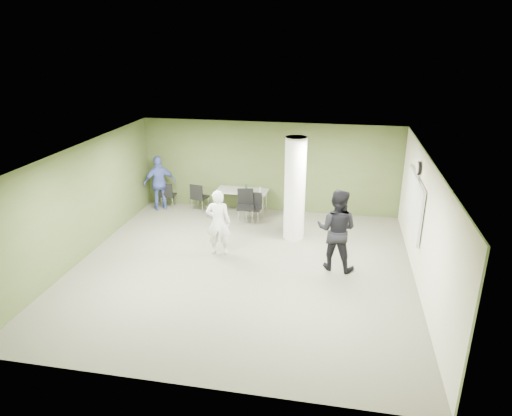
% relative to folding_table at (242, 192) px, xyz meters
% --- Properties ---
extents(floor, '(8.00, 8.00, 0.00)m').
position_rel_folding_table_xyz_m(floor, '(0.77, -3.54, -0.70)').
color(floor, '#545342').
rests_on(floor, ground).
extents(ceiling, '(8.00, 8.00, 0.00)m').
position_rel_folding_table_xyz_m(ceiling, '(0.77, -3.54, 2.10)').
color(ceiling, white).
rests_on(ceiling, wall_back).
extents(wall_back, '(8.00, 2.80, 0.02)m').
position_rel_folding_table_xyz_m(wall_back, '(0.77, 0.46, 0.70)').
color(wall_back, '#414F25').
rests_on(wall_back, floor).
extents(wall_left, '(0.02, 8.00, 2.80)m').
position_rel_folding_table_xyz_m(wall_left, '(-3.23, -3.54, 0.70)').
color(wall_left, '#414F25').
rests_on(wall_left, floor).
extents(wall_right_cream, '(0.02, 8.00, 2.80)m').
position_rel_folding_table_xyz_m(wall_right_cream, '(4.77, -3.54, 0.70)').
color(wall_right_cream, beige).
rests_on(wall_right_cream, floor).
extents(column, '(0.56, 0.56, 2.80)m').
position_rel_folding_table_xyz_m(column, '(1.77, -1.54, 0.70)').
color(column, silver).
rests_on(column, floor).
extents(whiteboard, '(0.05, 2.30, 1.30)m').
position_rel_folding_table_xyz_m(whiteboard, '(4.69, -2.34, 0.80)').
color(whiteboard, silver).
rests_on(whiteboard, wall_right_cream).
extents(wall_clock, '(0.06, 0.32, 0.32)m').
position_rel_folding_table_xyz_m(wall_clock, '(4.69, -2.34, 1.65)').
color(wall_clock, black).
rests_on(wall_clock, wall_right_cream).
extents(folding_table, '(1.60, 0.73, 1.00)m').
position_rel_folding_table_xyz_m(folding_table, '(0.00, 0.00, 0.00)').
color(folding_table, gray).
rests_on(folding_table, floor).
extents(wastebasket, '(0.28, 0.28, 0.32)m').
position_rel_folding_table_xyz_m(wastebasket, '(-0.88, -0.50, -0.54)').
color(wastebasket, '#4C4C4C').
rests_on(wastebasket, floor).
extents(chair_back_left, '(0.44, 0.44, 0.85)m').
position_rel_folding_table_xyz_m(chair_back_left, '(-2.44, -0.02, -0.21)').
color(chair_back_left, black).
rests_on(chair_back_left, floor).
extents(chair_back_right, '(0.54, 0.54, 0.91)m').
position_rel_folding_table_xyz_m(chair_back_right, '(-1.38, -0.11, -0.17)').
color(chair_back_right, black).
rests_on(chair_back_right, floor).
extents(chair_table_left, '(0.58, 0.58, 0.99)m').
position_rel_folding_table_xyz_m(chair_table_left, '(0.23, -0.65, -0.12)').
color(chair_table_left, black).
rests_on(chair_table_left, floor).
extents(chair_table_right, '(0.45, 0.45, 0.86)m').
position_rel_folding_table_xyz_m(chair_table_right, '(0.48, -0.56, -0.20)').
color(chair_table_right, black).
rests_on(chair_table_right, floor).
extents(woman_white, '(0.66, 0.46, 1.70)m').
position_rel_folding_table_xyz_m(woman_white, '(0.01, -2.86, 0.15)').
color(woman_white, silver).
rests_on(woman_white, floor).
extents(man_black, '(1.09, 0.93, 1.97)m').
position_rel_folding_table_xyz_m(man_black, '(2.93, -3.11, 0.28)').
color(man_black, black).
rests_on(man_black, floor).
extents(man_blue, '(1.09, 0.91, 1.74)m').
position_rel_folding_table_xyz_m(man_blue, '(-2.63, -0.14, 0.17)').
color(man_blue, '#4354A8').
rests_on(man_blue, floor).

